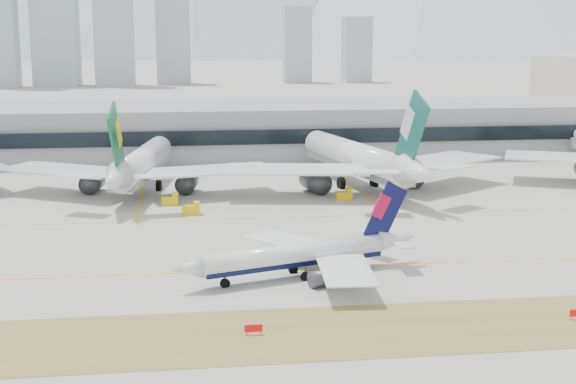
{
  "coord_description": "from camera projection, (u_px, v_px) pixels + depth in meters",
  "views": [
    {
      "loc": [
        -19.72,
        -122.84,
        35.59
      ],
      "look_at": [
        -1.14,
        18.0,
        7.5
      ],
      "focal_mm": 50.0,
      "sensor_mm": 36.0,
      "label": 1
    }
  ],
  "objects": [
    {
      "name": "gse_c",
      "position": [
        345.0,
        195.0,
        174.69
      ],
      "size": [
        3.55,
        2.0,
        2.6
      ],
      "color": "#DFBC0B",
      "rests_on": "ground"
    },
    {
      "name": "widebody_eva",
      "position": [
        140.0,
        165.0,
        183.11
      ],
      "size": [
        63.48,
        62.72,
        22.88
      ],
      "rotation": [
        0.0,
        0.0,
        1.42
      ],
      "color": "white",
      "rests_on": "ground"
    },
    {
      "name": "widebody_cathay",
      "position": [
        360.0,
        160.0,
        186.81
      ],
      "size": [
        68.65,
        68.25,
        25.03
      ],
      "rotation": [
        0.0,
        0.0,
        1.78
      ],
      "color": "white",
      "rests_on": "ground"
    },
    {
      "name": "hold_sign_left",
      "position": [
        254.0,
        328.0,
        96.08
      ],
      "size": [
        2.2,
        0.15,
        1.35
      ],
      "color": "red",
      "rests_on": "ground"
    },
    {
      "name": "ground",
      "position": [
        310.0,
        259.0,
        128.91
      ],
      "size": [
        3000.0,
        3000.0,
        0.0
      ],
      "primitive_type": "plane",
      "color": "#9E9C93",
      "rests_on": "ground"
    },
    {
      "name": "city_skyline",
      "position": [
        51.0,
        13.0,
        546.54
      ],
      "size": [
        342.0,
        49.8,
        140.0
      ],
      "color": "#9DA8B2",
      "rests_on": "ground"
    },
    {
      "name": "gse_extra",
      "position": [
        170.0,
        200.0,
        169.26
      ],
      "size": [
        3.55,
        2.0,
        2.6
      ],
      "color": "#DFBC0B",
      "rests_on": "ground"
    },
    {
      "name": "taxiing_airliner",
      "position": [
        303.0,
        255.0,
        119.25
      ],
      "size": [
        38.96,
        33.1,
        13.46
      ],
      "rotation": [
        0.0,
        0.0,
        3.46
      ],
      "color": "white",
      "rests_on": "ground"
    },
    {
      "name": "gse_b",
      "position": [
        192.0,
        209.0,
        160.49
      ],
      "size": [
        3.55,
        2.0,
        2.6
      ],
      "color": "#DFBC0B",
      "rests_on": "ground"
    },
    {
      "name": "terminal",
      "position": [
        249.0,
        130.0,
        239.14
      ],
      "size": [
        280.0,
        43.1,
        15.0
      ],
      "color": "gray",
      "rests_on": "ground"
    }
  ]
}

